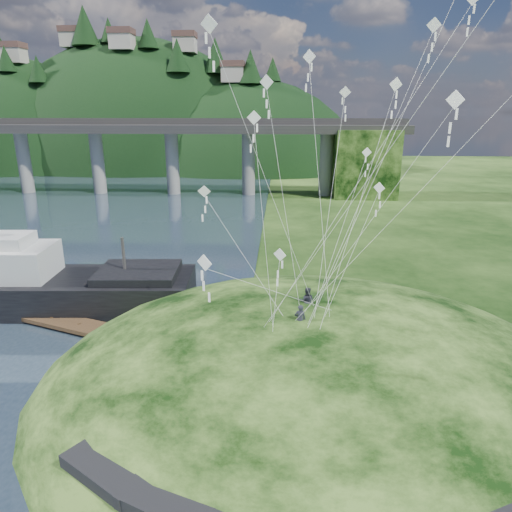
{
  "coord_description": "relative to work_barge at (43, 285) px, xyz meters",
  "views": [
    {
      "loc": [
        5.57,
        -22.89,
        16.14
      ],
      "look_at": [
        4.0,
        6.0,
        7.0
      ],
      "focal_mm": 32.0,
      "sensor_mm": 36.0,
      "label": 1
    }
  ],
  "objects": [
    {
      "name": "ground",
      "position": [
        14.5,
        -12.34,
        -2.13
      ],
      "size": [
        320.0,
        320.0,
        0.0
      ],
      "primitive_type": "plane",
      "color": "black",
      "rests_on": "ground"
    },
    {
      "name": "grass_hill",
      "position": [
        22.5,
        -10.34,
        -3.63
      ],
      "size": [
        36.0,
        32.0,
        13.0
      ],
      "color": "black",
      "rests_on": "ground"
    },
    {
      "name": "bridge",
      "position": [
        -11.96,
        57.73,
        7.58
      ],
      "size": [
        160.0,
        11.0,
        15.0
      ],
      "color": "#2D2B2B",
      "rests_on": "ground"
    },
    {
      "name": "far_ridge",
      "position": [
        -29.08,
        109.83,
        -9.57
      ],
      "size": [
        153.0,
        70.0,
        94.5
      ],
      "color": "black",
      "rests_on": "ground"
    },
    {
      "name": "work_barge",
      "position": [
        0.0,
        0.0,
        0.0
      ],
      "size": [
        24.62,
        8.0,
        8.5
      ],
      "color": "black",
      "rests_on": "ground"
    },
    {
      "name": "wooden_dock",
      "position": [
        4.69,
        -4.09,
        -1.72
      ],
      "size": [
        12.93,
        6.4,
        0.93
      ],
      "color": "#382617",
      "rests_on": "ground"
    },
    {
      "name": "kite_flyers",
      "position": [
        21.64,
        -9.86,
        3.75
      ],
      "size": [
        1.36,
        3.25,
        1.84
      ],
      "color": "#272834",
      "rests_on": "ground"
    },
    {
      "name": "kite_swarm",
      "position": [
        24.35,
        -8.39,
        15.07
      ],
      "size": [
        18.04,
        17.08,
        17.9
      ],
      "color": "white",
      "rests_on": "ground"
    }
  ]
}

